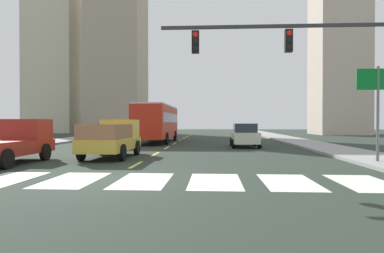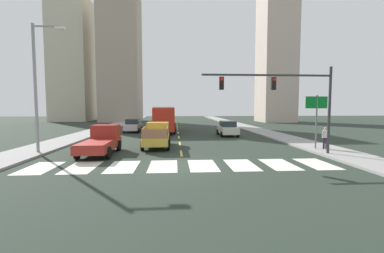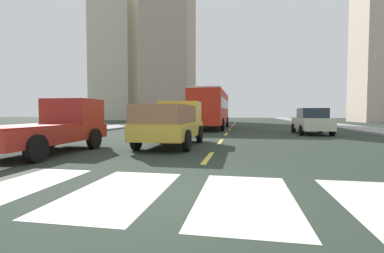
{
  "view_description": "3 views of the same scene",
  "coord_description": "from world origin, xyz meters",
  "px_view_note": "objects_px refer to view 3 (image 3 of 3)",
  "views": [
    {
      "loc": [
        3.27,
        -10.67,
        1.81
      ],
      "look_at": [
        1.75,
        14.7,
        1.5
      ],
      "focal_mm": 32.63,
      "sensor_mm": 36.0,
      "label": 1
    },
    {
      "loc": [
        -0.47,
        -14.51,
        3.31
      ],
      "look_at": [
        1.37,
        12.87,
        1.25
      ],
      "focal_mm": 24.48,
      "sensor_mm": 36.0,
      "label": 2
    },
    {
      "loc": [
        1.05,
        -4.61,
        1.41
      ],
      "look_at": [
        -1.13,
        7.4,
        0.81
      ],
      "focal_mm": 25.99,
      "sensor_mm": 36.0,
      "label": 3
    }
  ],
  "objects_px": {
    "pickup_stakebed": "(174,124)",
    "pickup_dark": "(54,126)",
    "sedan_mid": "(312,121)",
    "city_bus": "(211,107)",
    "sedan_near_right": "(166,119)"
  },
  "relations": [
    {
      "from": "city_bus",
      "to": "sedan_mid",
      "type": "relative_size",
      "value": 2.45
    },
    {
      "from": "pickup_stakebed",
      "to": "sedan_mid",
      "type": "distance_m",
      "value": 10.73
    },
    {
      "from": "sedan_mid",
      "to": "city_bus",
      "type": "bearing_deg",
      "value": 143.72
    },
    {
      "from": "sedan_near_right",
      "to": "pickup_dark",
      "type": "bearing_deg",
      "value": -87.67
    },
    {
      "from": "pickup_stakebed",
      "to": "sedan_near_right",
      "type": "xyz_separation_m",
      "value": [
        -4.02,
        12.99,
        -0.08
      ]
    },
    {
      "from": "sedan_mid",
      "to": "sedan_near_right",
      "type": "xyz_separation_m",
      "value": [
        -11.55,
        5.34,
        0.0
      ]
    },
    {
      "from": "pickup_stakebed",
      "to": "sedan_near_right",
      "type": "height_order",
      "value": "pickup_stakebed"
    },
    {
      "from": "pickup_dark",
      "to": "sedan_mid",
      "type": "height_order",
      "value": "pickup_dark"
    },
    {
      "from": "pickup_dark",
      "to": "city_bus",
      "type": "relative_size",
      "value": 0.48
    },
    {
      "from": "pickup_stakebed",
      "to": "city_bus",
      "type": "relative_size",
      "value": 0.48
    },
    {
      "from": "pickup_stakebed",
      "to": "city_bus",
      "type": "bearing_deg",
      "value": 90.27
    },
    {
      "from": "sedan_mid",
      "to": "sedan_near_right",
      "type": "height_order",
      "value": "same"
    },
    {
      "from": "pickup_stakebed",
      "to": "pickup_dark",
      "type": "bearing_deg",
      "value": -139.55
    },
    {
      "from": "pickup_stakebed",
      "to": "pickup_dark",
      "type": "height_order",
      "value": "same"
    },
    {
      "from": "city_bus",
      "to": "sedan_near_right",
      "type": "height_order",
      "value": "city_bus"
    }
  ]
}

